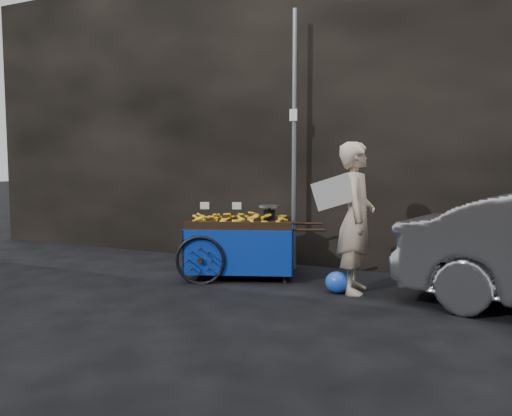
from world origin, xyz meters
The scene contains 6 objects.
ground centered at (0.00, 0.00, 0.00)m, with size 80.00×80.00×0.00m, color black.
building_wall centered at (0.39, 2.60, 2.50)m, with size 13.50×2.00×5.00m.
street_pole centered at (0.30, 1.30, 2.01)m, with size 0.12×0.10×4.00m.
banana_cart centered at (-0.25, 0.44, 0.69)m, with size 2.26×1.60×1.12m.
vendor centered at (1.54, 0.26, 0.97)m, with size 0.83×0.77×1.93m.
plastic_bag centered at (1.35, 0.11, 0.14)m, with size 0.31×0.25×0.28m, color blue.
Camera 1 is at (3.06, -6.01, 1.64)m, focal length 35.00 mm.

